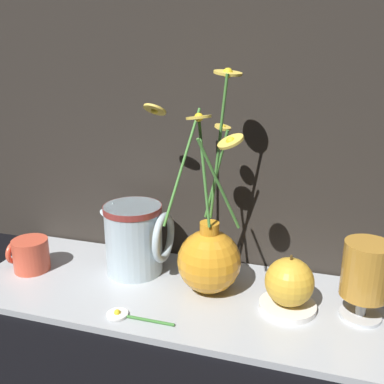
% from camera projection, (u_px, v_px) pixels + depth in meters
% --- Properties ---
extents(ground_plane, '(6.00, 6.00, 0.00)m').
position_uv_depth(ground_plane, '(186.00, 298.00, 0.78)').
color(ground_plane, black).
extents(shelf, '(0.81, 0.29, 0.01)m').
position_uv_depth(shelf, '(186.00, 295.00, 0.78)').
color(shelf, '#B2B7BC').
rests_on(shelf, ground_plane).
extents(vase_with_flowers, '(0.21, 0.16, 0.39)m').
position_uv_depth(vase_with_flowers, '(209.00, 255.00, 0.77)').
color(vase_with_flowers, orange).
rests_on(vase_with_flowers, shelf).
extents(yellow_mug, '(0.08, 0.07, 0.06)m').
position_uv_depth(yellow_mug, '(30.00, 255.00, 0.85)').
color(yellow_mug, '#DB5138').
rests_on(yellow_mug, shelf).
extents(ceramic_pitcher, '(0.14, 0.11, 0.15)m').
position_uv_depth(ceramic_pitcher, '(135.00, 236.00, 0.83)').
color(ceramic_pitcher, silver).
rests_on(ceramic_pitcher, shelf).
extents(tea_glass, '(0.08, 0.08, 0.13)m').
position_uv_depth(tea_glass, '(366.00, 273.00, 0.68)').
color(tea_glass, silver).
rests_on(tea_glass, shelf).
extents(saucer_plate, '(0.10, 0.10, 0.01)m').
position_uv_depth(saucer_plate, '(287.00, 307.00, 0.72)').
color(saucer_plate, white).
rests_on(saucer_plate, shelf).
extents(orange_fruit, '(0.08, 0.08, 0.09)m').
position_uv_depth(orange_fruit, '(289.00, 282.00, 0.71)').
color(orange_fruit, gold).
rests_on(orange_fruit, saucer_plate).
extents(loose_daisy, '(0.12, 0.04, 0.01)m').
position_uv_depth(loose_daisy, '(125.00, 315.00, 0.70)').
color(loose_daisy, '#3D7A33').
rests_on(loose_daisy, shelf).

